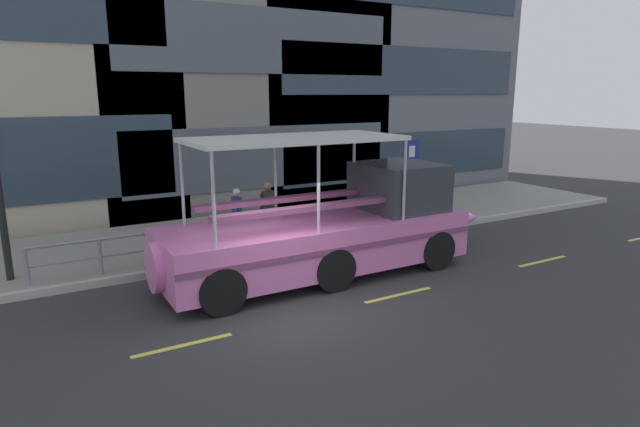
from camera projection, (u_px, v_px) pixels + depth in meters
ground_plane at (286, 304)px, 11.22m from camera, size 120.00×120.00×0.00m
sidewalk at (202, 239)px, 15.92m from camera, size 32.00×4.80×0.18m
curb_edge at (232, 261)px, 13.82m from camera, size 32.00×0.18×0.18m
lane_centreline at (303, 317)px, 10.57m from camera, size 25.80×0.12×0.01m
curb_guardrail at (277, 226)px, 14.66m from camera, size 12.28×0.09×0.88m
parking_sign at (410, 167)px, 17.16m from camera, size 0.60×0.12×2.71m
duck_tour_boat at (337, 229)px, 13.06m from camera, size 9.39×2.52×3.39m
pedestrian_near_bow at (376, 194)px, 17.54m from camera, size 0.24×0.42×1.50m
pedestrian_mid_left at (268, 205)px, 15.22m from camera, size 0.49×0.23×1.70m
pedestrian_mid_right at (237, 211)px, 14.79m from camera, size 0.22×0.46×1.60m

